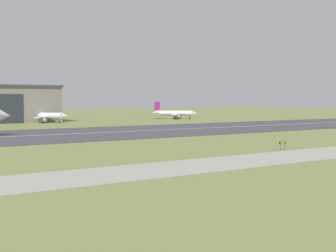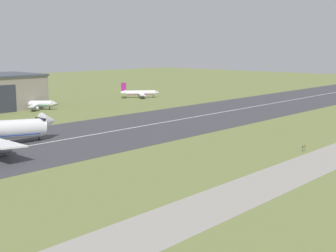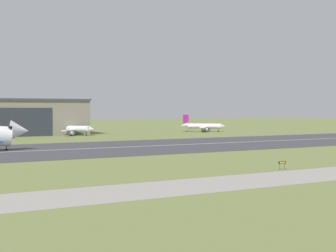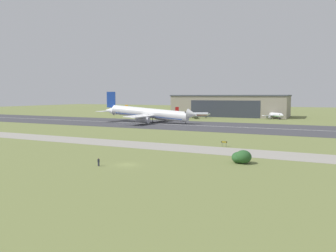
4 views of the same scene
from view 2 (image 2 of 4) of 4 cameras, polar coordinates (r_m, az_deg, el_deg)
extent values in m
plane|color=olive|center=(128.96, 8.32, -3.10)|extent=(737.16, 737.16, 0.00)
cube|color=#3D3D42|center=(160.41, -6.10, -0.53)|extent=(497.16, 51.71, 0.06)
cube|color=silver|center=(160.41, -6.10, -0.51)|extent=(447.44, 0.70, 0.01)
cube|color=gray|center=(118.59, 17.03, -4.55)|extent=(372.87, 12.56, 0.05)
cone|color=white|center=(149.37, -14.33, 0.58)|extent=(5.35, 5.54, 5.83)
cube|color=black|center=(147.74, -15.23, 0.88)|extent=(1.15, 4.69, 0.51)
cylinder|color=black|center=(148.09, -15.45, -1.16)|extent=(0.24, 0.24, 2.71)
cylinder|color=black|center=(148.30, -15.43, -1.59)|extent=(0.84, 0.84, 0.44)
cylinder|color=silver|center=(219.20, -15.90, 2.64)|extent=(12.53, 12.64, 2.76)
cone|color=silver|center=(217.30, -13.65, 2.68)|extent=(3.70, 3.70, 2.76)
cone|color=silver|center=(221.49, -18.22, 2.73)|extent=(4.09, 4.10, 2.48)
cube|color=black|center=(217.51, -14.01, 2.82)|extent=(2.44, 2.43, 0.44)
cube|color=#1E7238|center=(219.29, -15.89, 2.45)|extent=(11.37, 11.47, 0.20)
cube|color=silver|center=(214.47, -16.12, 2.36)|extent=(6.76, 6.72, 0.40)
cylinder|color=#A8A8B2|center=(215.03, -15.94, 2.09)|extent=(3.73, 3.75, 1.71)
cube|color=silver|center=(223.91, -15.53, 2.68)|extent=(6.76, 6.72, 0.40)
cylinder|color=#A8A8B2|center=(223.39, -15.42, 2.38)|extent=(3.73, 3.75, 1.71)
cube|color=#1E7238|center=(221.01, -18.14, 3.56)|extent=(2.31, 2.33, 4.69)
cube|color=silver|center=(218.14, -18.44, 2.59)|extent=(4.84, 4.83, 0.24)
cube|color=silver|center=(224.80, -17.95, 2.82)|extent=(4.84, 4.83, 0.24)
cylinder|color=black|center=(218.06, -14.26, 2.12)|extent=(0.24, 0.24, 1.48)
cylinder|color=black|center=(218.12, -14.25, 1.98)|extent=(0.84, 0.84, 0.44)
cylinder|color=black|center=(217.91, -16.03, 2.04)|extent=(0.24, 0.24, 1.48)
cylinder|color=black|center=(217.98, -16.02, 1.90)|extent=(0.84, 0.84, 0.44)
cylinder|color=black|center=(221.10, -15.83, 2.15)|extent=(0.24, 0.24, 1.48)
cylinder|color=black|center=(221.16, -15.82, 2.02)|extent=(0.84, 0.84, 0.44)
cylinder|color=white|center=(261.59, -3.37, 4.07)|extent=(14.27, 12.66, 2.58)
cone|color=white|center=(262.40, -1.31, 4.10)|extent=(3.44, 3.47, 2.58)
cone|color=white|center=(261.05, -5.52, 4.14)|extent=(3.87, 3.78, 2.33)
cube|color=black|center=(262.22, -1.59, 4.21)|extent=(2.26, 2.39, 0.44)
cube|color=#991E7A|center=(261.66, -3.37, 3.92)|extent=(12.93, 11.49, 0.20)
cube|color=white|center=(256.11, -3.21, 3.85)|extent=(7.57, 8.26, 0.40)
cylinder|color=#A8A8B2|center=(256.93, -3.10, 3.64)|extent=(3.60, 3.39, 1.60)
cube|color=white|center=(267.20, -3.38, 4.09)|extent=(7.57, 8.26, 0.40)
cylinder|color=#A8A8B2|center=(266.66, -3.25, 3.86)|extent=(3.60, 3.39, 1.60)
cube|color=#991E7A|center=(260.80, -5.43, 4.80)|extent=(2.32, 2.03, 4.39)
cube|color=white|center=(257.81, -5.48, 4.05)|extent=(4.43, 4.61, 0.24)
cube|color=white|center=(264.31, -5.53, 4.19)|extent=(4.43, 4.61, 0.24)
cylinder|color=black|center=(262.37, -1.82, 3.65)|extent=(0.24, 0.24, 1.52)
cylinder|color=black|center=(262.43, -1.82, 3.53)|extent=(0.84, 0.84, 0.44)
cylinder|color=black|center=(260.24, -3.38, 3.59)|extent=(0.24, 0.24, 1.52)
cylinder|color=black|center=(260.30, -3.38, 3.47)|extent=(0.84, 0.84, 0.44)
cylinder|color=black|center=(263.32, -3.42, 3.66)|extent=(0.24, 0.24, 1.52)
cylinder|color=black|center=(263.38, -3.42, 3.54)|extent=(0.84, 0.84, 0.44)
cylinder|color=#4C4C51|center=(132.27, 16.10, -2.80)|extent=(0.10, 0.10, 1.16)
cylinder|color=#4C4C51|center=(133.36, 16.34, -2.72)|extent=(0.10, 0.10, 1.16)
cube|color=black|center=(132.65, 16.24, -2.42)|extent=(1.76, 0.12, 0.46)
cube|color=yellow|center=(132.62, 16.26, -2.42)|extent=(1.34, 0.02, 0.27)
camera|label=1|loc=(51.73, 47.60, -14.49)|focal=50.00mm
camera|label=3|loc=(59.64, 52.41, -10.34)|focal=50.00mm
camera|label=4|loc=(149.06, 57.17, 0.21)|focal=35.00mm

